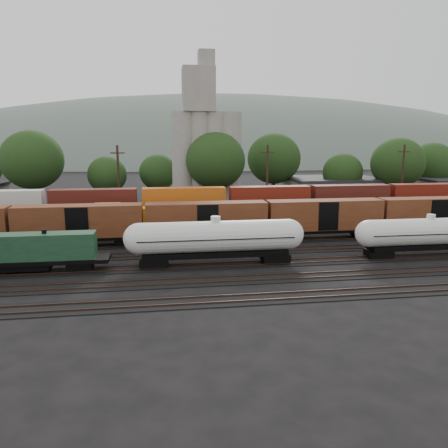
{
  "coord_description": "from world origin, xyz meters",
  "views": [
    {
      "loc": [
        -5.48,
        -48.41,
        12.95
      ],
      "look_at": [
        1.87,
        2.0,
        3.0
      ],
      "focal_mm": 35.0,
      "sensor_mm": 36.0,
      "label": 1
    }
  ],
  "objects": [
    {
      "name": "ground",
      "position": [
        0.0,
        0.0,
        0.0
      ],
      "size": [
        600.0,
        600.0,
        0.0
      ],
      "primitive_type": "plane",
      "color": "black"
    },
    {
      "name": "tracks",
      "position": [
        0.0,
        0.0,
        0.05
      ],
      "size": [
        180.0,
        33.2,
        0.2
      ],
      "color": "black",
      "rests_on": "ground"
    },
    {
      "name": "green_locomotive",
      "position": [
        -19.58,
        -5.0,
        2.42
      ],
      "size": [
        15.96,
        2.82,
        4.22
      ],
      "color": "black",
      "rests_on": "ground"
    },
    {
      "name": "tank_car_a",
      "position": [
        -0.02,
        -5.0,
        2.89
      ],
      "size": [
        18.67,
        3.34,
        4.89
      ],
      "color": "silver",
      "rests_on": "ground"
    },
    {
      "name": "tank_car_b",
      "position": [
        23.86,
        -5.0,
        2.68
      ],
      "size": [
        17.23,
        3.08,
        4.52
      ],
      "color": "silver",
      "rests_on": "ground"
    },
    {
      "name": "orange_locomotive",
      "position": [
        -8.33,
        10.0,
        2.44
      ],
      "size": [
        17.06,
        2.84,
        4.27
      ],
      "color": "black",
      "rests_on": "ground"
    },
    {
      "name": "boxcar_string",
      "position": [
        7.81,
        5.0,
        3.12
      ],
      "size": [
        153.6,
        2.9,
        4.2
      ],
      "color": "black",
      "rests_on": "ground"
    },
    {
      "name": "container_wall",
      "position": [
        10.79,
        15.0,
        2.84
      ],
      "size": [
        160.68,
        2.6,
        5.8
      ],
      "color": "black",
      "rests_on": "ground"
    },
    {
      "name": "grain_silo",
      "position": [
        3.28,
        36.0,
        11.26
      ],
      "size": [
        13.4,
        5.0,
        29.0
      ],
      "color": "gray",
      "rests_on": "ground"
    },
    {
      "name": "industrial_sheds",
      "position": [
        6.63,
        35.25,
        2.56
      ],
      "size": [
        119.38,
        17.26,
        5.1
      ],
      "color": "#9E937F",
      "rests_on": "ground"
    },
    {
      "name": "tree_band",
      "position": [
        3.83,
        37.53,
        7.81
      ],
      "size": [
        164.51,
        21.73,
        14.53
      ],
      "color": "black",
      "rests_on": "ground"
    },
    {
      "name": "utility_poles",
      "position": [
        0.0,
        22.0,
        6.21
      ],
      "size": [
        122.2,
        0.36,
        12.0
      ],
      "color": "black",
      "rests_on": "ground"
    },
    {
      "name": "distant_hills",
      "position": [
        23.92,
        260.0,
        -20.56
      ],
      "size": [
        860.0,
        286.0,
        130.0
      ],
      "color": "#59665B",
      "rests_on": "ground"
    }
  ]
}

